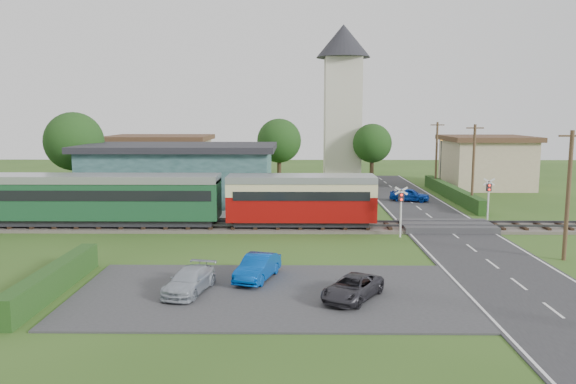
{
  "coord_description": "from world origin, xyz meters",
  "views": [
    {
      "loc": [
        -0.4,
        -35.72,
        7.88
      ],
      "look_at": [
        -0.85,
        4.0,
        2.29
      ],
      "focal_mm": 35.0,
      "sensor_mm": 36.0,
      "label": 1
    }
  ],
  "objects_px": {
    "train": "(56,197)",
    "crossing_signal_far": "(489,194)",
    "car_on_road": "(410,195)",
    "car_park_dark": "(352,288)",
    "station_building": "(180,176)",
    "house_west": "(160,160)",
    "car_park_blue": "(257,267)",
    "equipment_hut": "(57,197)",
    "house_east": "(486,161)",
    "crossing_signal_near": "(401,204)",
    "car_park_silver": "(190,281)",
    "pedestrian_near": "(277,205)",
    "pedestrian_far": "(54,203)",
    "church_tower": "(343,92)"
  },
  "relations": [
    {
      "from": "train",
      "to": "crossing_signal_far",
      "type": "distance_m",
      "value": 30.41
    },
    {
      "from": "car_on_road",
      "to": "car_park_dark",
      "type": "xyz_separation_m",
      "value": [
        -7.87,
        -26.92,
        -0.07
      ]
    },
    {
      "from": "station_building",
      "to": "train",
      "type": "relative_size",
      "value": 0.37
    },
    {
      "from": "house_west",
      "to": "car_park_blue",
      "type": "height_order",
      "value": "house_west"
    },
    {
      "from": "equipment_hut",
      "to": "crossing_signal_far",
      "type": "relative_size",
      "value": 0.78
    },
    {
      "from": "car_park_blue",
      "to": "train",
      "type": "bearing_deg",
      "value": 157.08
    },
    {
      "from": "crossing_signal_far",
      "to": "station_building",
      "type": "bearing_deg",
      "value": 164.37
    },
    {
      "from": "crossing_signal_far",
      "to": "car_park_dark",
      "type": "xyz_separation_m",
      "value": [
        -11.53,
        -17.17,
        -1.57
      ]
    },
    {
      "from": "equipment_hut",
      "to": "house_east",
      "type": "bearing_deg",
      "value": 26.32
    },
    {
      "from": "station_building",
      "to": "house_east",
      "type": "xyz_separation_m",
      "value": [
        30.0,
        13.01,
        0.1
      ]
    },
    {
      "from": "crossing_signal_near",
      "to": "crossing_signal_far",
      "type": "xyz_separation_m",
      "value": [
        7.2,
        4.8,
        0.0
      ]
    },
    {
      "from": "car_park_dark",
      "to": "car_park_silver",
      "type": "bearing_deg",
      "value": -155.44
    },
    {
      "from": "pedestrian_near",
      "to": "train",
      "type": "bearing_deg",
      "value": 12.27
    },
    {
      "from": "car_on_road",
      "to": "pedestrian_far",
      "type": "bearing_deg",
      "value": 127.63
    },
    {
      "from": "equipment_hut",
      "to": "church_tower",
      "type": "xyz_separation_m",
      "value": [
        23.0,
        22.8,
        8.48
      ]
    },
    {
      "from": "train",
      "to": "equipment_hut",
      "type": "bearing_deg",
      "value": 111.86
    },
    {
      "from": "crossing_signal_near",
      "to": "car_park_dark",
      "type": "distance_m",
      "value": 13.2
    },
    {
      "from": "car_on_road",
      "to": "car_park_blue",
      "type": "distance_m",
      "value": 26.99
    },
    {
      "from": "car_park_blue",
      "to": "crossing_signal_near",
      "type": "bearing_deg",
      "value": 64.84
    },
    {
      "from": "house_west",
      "to": "pedestrian_near",
      "type": "xyz_separation_m",
      "value": [
        13.35,
        -20.51,
        -1.51
      ]
    },
    {
      "from": "equipment_hut",
      "to": "car_park_dark",
      "type": "xyz_separation_m",
      "value": [
        20.07,
        -17.98,
        -1.18
      ]
    },
    {
      "from": "train",
      "to": "car_park_silver",
      "type": "bearing_deg",
      "value": -49.99
    },
    {
      "from": "station_building",
      "to": "car_park_dark",
      "type": "height_order",
      "value": "station_building"
    },
    {
      "from": "crossing_signal_near",
      "to": "pedestrian_near",
      "type": "distance_m",
      "value": 9.47
    },
    {
      "from": "train",
      "to": "church_tower",
      "type": "distance_m",
      "value": 34.82
    },
    {
      "from": "station_building",
      "to": "house_west",
      "type": "height_order",
      "value": "house_west"
    },
    {
      "from": "train",
      "to": "pedestrian_far",
      "type": "height_order",
      "value": "train"
    },
    {
      "from": "crossing_signal_near",
      "to": "pedestrian_far",
      "type": "bearing_deg",
      "value": 168.44
    },
    {
      "from": "car_on_road",
      "to": "car_park_dark",
      "type": "distance_m",
      "value": 28.05
    },
    {
      "from": "car_park_blue",
      "to": "car_park_dark",
      "type": "xyz_separation_m",
      "value": [
        4.2,
        -2.78,
        -0.09
      ]
    },
    {
      "from": "house_east",
      "to": "crossing_signal_far",
      "type": "distance_m",
      "value": 20.64
    },
    {
      "from": "station_building",
      "to": "house_east",
      "type": "distance_m",
      "value": 32.7
    },
    {
      "from": "train",
      "to": "crossing_signal_near",
      "type": "bearing_deg",
      "value": -5.94
    },
    {
      "from": "train",
      "to": "car_park_dark",
      "type": "height_order",
      "value": "train"
    },
    {
      "from": "crossing_signal_near",
      "to": "car_on_road",
      "type": "height_order",
      "value": "crossing_signal_near"
    },
    {
      "from": "pedestrian_near",
      "to": "pedestrian_far",
      "type": "xyz_separation_m",
      "value": [
        -16.37,
        0.1,
        0.11
      ]
    },
    {
      "from": "church_tower",
      "to": "car_park_dark",
      "type": "bearing_deg",
      "value": -94.12
    },
    {
      "from": "church_tower",
      "to": "pedestrian_far",
      "type": "relative_size",
      "value": 9.34
    },
    {
      "from": "train",
      "to": "crossing_signal_near",
      "type": "relative_size",
      "value": 13.18
    },
    {
      "from": "house_west",
      "to": "train",
      "type": "bearing_deg",
      "value": -94.27
    },
    {
      "from": "church_tower",
      "to": "car_park_dark",
      "type": "xyz_separation_m",
      "value": [
        -2.93,
        -40.78,
        -9.65
      ]
    },
    {
      "from": "house_east",
      "to": "car_park_dark",
      "type": "height_order",
      "value": "house_east"
    },
    {
      "from": "crossing_signal_near",
      "to": "pedestrian_near",
      "type": "xyz_separation_m",
      "value": [
        -8.05,
        4.9,
        -0.86
      ]
    },
    {
      "from": "crossing_signal_near",
      "to": "car_park_dark",
      "type": "xyz_separation_m",
      "value": [
        -4.33,
        -12.37,
        -1.57
      ]
    },
    {
      "from": "car_park_blue",
      "to": "car_park_dark",
      "type": "height_order",
      "value": "car_park_blue"
    },
    {
      "from": "church_tower",
      "to": "car_park_silver",
      "type": "distance_m",
      "value": 42.3
    },
    {
      "from": "car_park_dark",
      "to": "crossing_signal_far",
      "type": "bearing_deg",
      "value": 87.25
    },
    {
      "from": "church_tower",
      "to": "crossing_signal_far",
      "type": "height_order",
      "value": "church_tower"
    },
    {
      "from": "train",
      "to": "church_tower",
      "type": "relative_size",
      "value": 2.45
    },
    {
      "from": "house_west",
      "to": "pedestrian_far",
      "type": "xyz_separation_m",
      "value": [
        -3.03,
        -20.41,
        -1.4
      ]
    }
  ]
}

